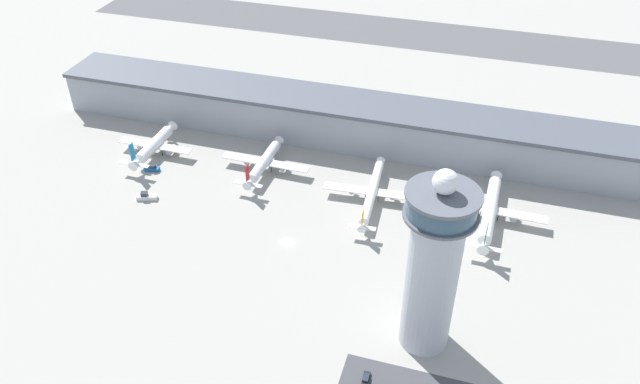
# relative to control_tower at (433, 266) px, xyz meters

# --- Properties ---
(ground_plane) EXTENTS (1000.00, 1000.00, 0.00)m
(ground_plane) POSITION_rel_control_tower_xyz_m (-51.25, 28.82, -28.57)
(ground_plane) COLOR #9E9B93
(terminal_building) EXTENTS (249.43, 25.00, 18.96)m
(terminal_building) POSITION_rel_control_tower_xyz_m (-51.25, 98.82, -18.99)
(terminal_building) COLOR #9399A3
(terminal_building) RESTS_ON ground
(runway_strip) EXTENTS (374.15, 44.00, 0.01)m
(runway_strip) POSITION_rel_control_tower_xyz_m (-51.25, 222.96, -28.57)
(runway_strip) COLOR #515154
(runway_strip) RESTS_ON ground
(control_tower) EXTENTS (18.87, 18.87, 58.68)m
(control_tower) POSITION_rel_control_tower_xyz_m (0.00, 0.00, 0.00)
(control_tower) COLOR #ADB2BC
(control_tower) RESTS_ON ground
(airplane_gate_alpha) EXTENTS (31.88, 32.80, 14.16)m
(airplane_gate_alpha) POSITION_rel_control_tower_xyz_m (-121.55, 65.36, -24.13)
(airplane_gate_alpha) COLOR white
(airplane_gate_alpha) RESTS_ON ground
(airplane_gate_bravo) EXTENTS (35.99, 34.38, 12.93)m
(airplane_gate_bravo) POSITION_rel_control_tower_xyz_m (-73.92, 66.89, -24.30)
(airplane_gate_bravo) COLOR silver
(airplane_gate_bravo) RESTS_ON ground
(airplane_gate_charlie) EXTENTS (36.98, 44.36, 11.37)m
(airplane_gate_charlie) POSITION_rel_control_tower_xyz_m (-28.74, 59.74, -24.48)
(airplane_gate_charlie) COLOR white
(airplane_gate_charlie) RESTS_ON ground
(airplane_gate_delta) EXTENTS (39.52, 45.17, 14.05)m
(airplane_gate_delta) POSITION_rel_control_tower_xyz_m (13.83, 60.87, -24.04)
(airplane_gate_delta) COLOR white
(airplane_gate_delta) RESTS_ON ground
(service_truck_catering) EXTENTS (7.94, 4.52, 3.04)m
(service_truck_catering) POSITION_rel_control_tower_xyz_m (-109.72, 36.82, -27.51)
(service_truck_catering) COLOR black
(service_truck_catering) RESTS_ON ground
(service_truck_fuel) EXTENTS (6.11, 3.35, 2.76)m
(service_truck_fuel) POSITION_rel_control_tower_xyz_m (-116.90, 54.26, -27.61)
(service_truck_fuel) COLOR black
(service_truck_fuel) RESTS_ON ground
(service_truck_baggage) EXTENTS (6.15, 5.82, 3.00)m
(service_truck_baggage) POSITION_rel_control_tower_xyz_m (-13.36, 59.72, -27.53)
(service_truck_baggage) COLOR black
(service_truck_baggage) RESTS_ON ground
(car_red_hatchback) EXTENTS (1.99, 4.72, 1.37)m
(car_red_hatchback) POSITION_rel_control_tower_xyz_m (-12.41, -18.63, -28.05)
(car_red_hatchback) COLOR black
(car_red_hatchback) RESTS_ON ground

